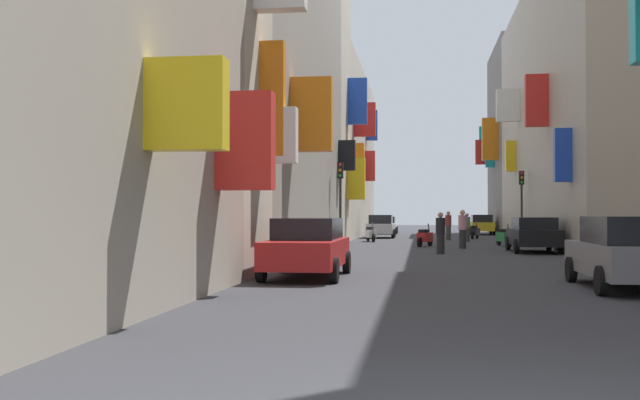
{
  "coord_description": "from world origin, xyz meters",
  "views": [
    {
      "loc": [
        -0.84,
        -5.17,
        1.62
      ],
      "look_at": [
        -4.33,
        19.96,
        2.1
      ],
      "focal_mm": 40.83,
      "sensor_mm": 36.0,
      "label": 1
    }
  ],
  "objects": [
    {
      "name": "building_left_mid_c",
      "position": [
        -7.98,
        35.62,
        9.46
      ],
      "size": [
        7.11,
        5.21,
        18.97
      ],
      "color": "#BCB29E",
      "rests_on": "ground"
    },
    {
      "name": "scooter_black",
      "position": [
        2.63,
        42.9,
        0.46
      ],
      "size": [
        0.75,
        1.81,
        1.13
      ],
      "color": "black",
      "rests_on": "ground"
    },
    {
      "name": "scooter_red",
      "position": [
        -0.64,
        31.04,
        0.46
      ],
      "size": [
        0.82,
        1.77,
        1.13
      ],
      "color": "red",
      "rests_on": "ground"
    },
    {
      "name": "pedestrian_near_left",
      "position": [
        -0.05,
        24.43,
        0.84
      ],
      "size": [
        0.48,
        0.48,
        1.68
      ],
      "color": "#252525",
      "rests_on": "ground"
    },
    {
      "name": "building_right_mid_c",
      "position": [
        7.98,
        54.3,
        7.45
      ],
      "size": [
        7.36,
        11.39,
        14.9
      ],
      "color": "slate",
      "rests_on": "ground"
    },
    {
      "name": "ground_plane",
      "position": [
        0.0,
        30.0,
        0.0
      ],
      "size": [
        140.0,
        140.0,
        0.0
      ],
      "primitive_type": "plane",
      "color": "#38383D"
    },
    {
      "name": "scooter_green",
      "position": [
        3.29,
        32.15,
        0.46
      ],
      "size": [
        0.72,
        1.95,
        1.13
      ],
      "color": "#287F3D",
      "rests_on": "ground"
    },
    {
      "name": "parked_car_silver",
      "position": [
        -3.51,
        43.95,
        0.8
      ],
      "size": [
        1.89,
        4.11,
        1.54
      ],
      "color": "#B7B7BC",
      "rests_on": "ground"
    },
    {
      "name": "building_right_mid_b",
      "position": [
        7.99,
        35.12,
        7.14
      ],
      "size": [
        7.35,
        26.97,
        14.29
      ],
      "color": "#B2A899",
      "rests_on": "ground"
    },
    {
      "name": "traffic_light_near_corner",
      "position": [
        4.61,
        35.47,
        2.71
      ],
      "size": [
        0.26,
        0.34,
        3.95
      ],
      "color": "#2D2D2D",
      "rests_on": "ground"
    },
    {
      "name": "pedestrian_near_right",
      "position": [
        0.85,
        40.2,
        0.89
      ],
      "size": [
        0.43,
        0.43,
        1.78
      ],
      "color": "#3D3D3D",
      "rests_on": "ground"
    },
    {
      "name": "parked_car_white",
      "position": [
        -3.68,
        53.6,
        0.74
      ],
      "size": [
        1.95,
        4.49,
        1.39
      ],
      "color": "white",
      "rests_on": "ground"
    },
    {
      "name": "pedestrian_crossing",
      "position": [
        1.09,
        29.22,
        0.9
      ],
      "size": [
        0.54,
        0.54,
        1.8
      ],
      "color": "#303030",
      "rests_on": "ground"
    },
    {
      "name": "scooter_white",
      "position": [
        -3.72,
        37.0,
        0.46
      ],
      "size": [
        0.74,
        1.75,
        1.13
      ],
      "color": "silver",
      "rests_on": "ground"
    },
    {
      "name": "traffic_light_far_corner",
      "position": [
        -4.55,
        28.54,
        2.75
      ],
      "size": [
        0.26,
        0.34,
        4.02
      ],
      "color": "#2D2D2D",
      "rests_on": "ground"
    },
    {
      "name": "parked_car_red",
      "position": [
        -3.7,
        13.11,
        0.79
      ],
      "size": [
        1.91,
        4.34,
        1.51
      ],
      "color": "#B21E1E",
      "rests_on": "ground"
    },
    {
      "name": "pedestrian_mid_street",
      "position": [
        1.86,
        38.3,
        0.82
      ],
      "size": [
        0.5,
        0.5,
        1.66
      ],
      "color": "#3B3B3B",
      "rests_on": "ground"
    },
    {
      "name": "parked_car_black",
      "position": [
        3.86,
        26.36,
        0.77
      ],
      "size": [
        1.93,
        4.38,
        1.47
      ],
      "color": "black",
      "rests_on": "ground"
    },
    {
      "name": "parked_car_yellow",
      "position": [
        3.83,
        52.35,
        0.8
      ],
      "size": [
        1.88,
        4.01,
        1.55
      ],
      "color": "gold",
      "rests_on": "ground"
    },
    {
      "name": "building_left_far",
      "position": [
        -7.99,
        49.1,
        6.09
      ],
      "size": [
        7.37,
        21.78,
        12.18
      ],
      "color": "#B2A899",
      "rests_on": "ground"
    },
    {
      "name": "parked_car_grey",
      "position": [
        3.6,
        11.16,
        0.81
      ],
      "size": [
        2.02,
        4.44,
        1.56
      ],
      "color": "slate",
      "rests_on": "ground"
    }
  ]
}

